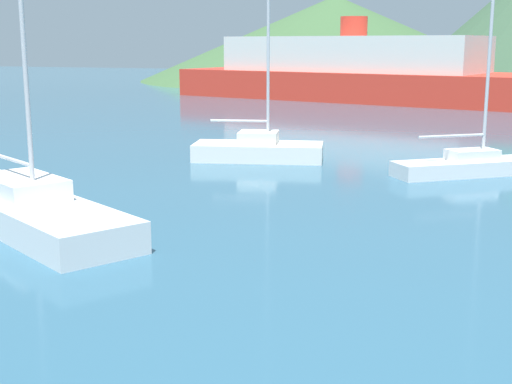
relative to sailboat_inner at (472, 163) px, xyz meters
name	(u,v)px	position (x,y,z in m)	size (l,w,h in m)	color
sailboat_inner	(472,163)	(0.00, 0.00, 0.00)	(5.54, 4.59, 9.07)	white
sailboat_middle	(24,207)	(-10.60, -11.38, 0.05)	(8.67, 6.27, 7.75)	white
sailboat_outer	(258,147)	(-8.31, 0.56, 0.08)	(5.50, 3.18, 11.39)	white
ferry_distant	(353,72)	(-11.34, 33.32, 1.85)	(31.59, 16.40, 6.80)	red
hill_west	(335,38)	(-20.06, 63.72, 4.79)	(49.07, 49.07, 10.47)	#3D6038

